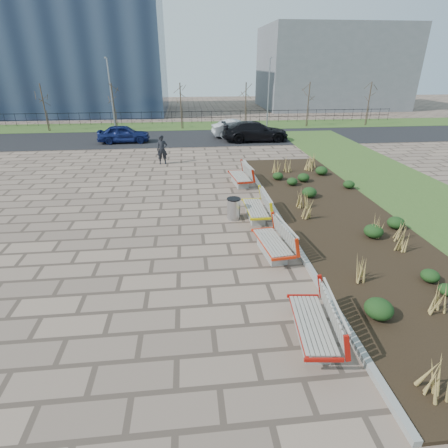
{
  "coord_description": "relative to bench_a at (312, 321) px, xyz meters",
  "views": [
    {
      "loc": [
        0.42,
        -7.27,
        5.69
      ],
      "look_at": [
        1.5,
        3.0,
        0.9
      ],
      "focal_mm": 28.0,
      "sensor_mm": 36.0,
      "label": 1
    }
  ],
  "objects": [
    {
      "name": "ground",
      "position": [
        -3.0,
        1.43,
        -0.5
      ],
      "size": [
        120.0,
        120.0,
        0.0
      ],
      "primitive_type": "plane",
      "color": "#816A59",
      "rests_on": "ground"
    },
    {
      "name": "planting_bed",
      "position": [
        3.25,
        6.43,
        -0.45
      ],
      "size": [
        4.5,
        18.0,
        0.1
      ],
      "primitive_type": "cube",
      "color": "black",
      "rests_on": "ground"
    },
    {
      "name": "planting_curb",
      "position": [
        0.92,
        6.43,
        -0.42
      ],
      "size": [
        0.16,
        18.0,
        0.15
      ],
      "primitive_type": "cube",
      "color": "gray",
      "rests_on": "ground"
    },
    {
      "name": "grass_verge_near",
      "position": [
        8.0,
        6.43,
        -0.48
      ],
      "size": [
        5.0,
        38.0,
        0.04
      ],
      "primitive_type": "cube",
      "color": "#33511E",
      "rests_on": "ground"
    },
    {
      "name": "grass_verge_far",
      "position": [
        -3.0,
        29.43,
        -0.48
      ],
      "size": [
        80.0,
        5.0,
        0.04
      ],
      "primitive_type": "cube",
      "color": "#33511E",
      "rests_on": "ground"
    },
    {
      "name": "road",
      "position": [
        -3.0,
        23.43,
        -0.49
      ],
      "size": [
        80.0,
        7.0,
        0.02
      ],
      "primitive_type": "cube",
      "color": "black",
      "rests_on": "ground"
    },
    {
      "name": "bench_a",
      "position": [
        0.0,
        0.0,
        0.0
      ],
      "size": [
        1.12,
        2.18,
        1.0
      ],
      "primitive_type": null,
      "rotation": [
        0.0,
        0.0,
        -0.11
      ],
      "color": "#A9120B",
      "rests_on": "ground"
    },
    {
      "name": "bench_b",
      "position": [
        0.0,
        3.87,
        0.0
      ],
      "size": [
        1.13,
        2.19,
        1.0
      ],
      "primitive_type": null,
      "rotation": [
        0.0,
        0.0,
        0.11
      ],
      "color": "red",
      "rests_on": "ground"
    },
    {
      "name": "bench_c",
      "position": [
        0.0,
        6.78,
        0.0
      ],
      "size": [
        0.91,
        2.1,
        1.0
      ],
      "primitive_type": null,
      "rotation": [
        0.0,
        0.0,
        0.0
      ],
      "color": "yellow",
      "rests_on": "ground"
    },
    {
      "name": "bench_d",
      "position": [
        0.0,
        11.05,
        0.0
      ],
      "size": [
        1.13,
        2.19,
        1.0
      ],
      "primitive_type": null,
      "rotation": [
        0.0,
        0.0,
        0.11
      ],
      "color": "#AB1D0B",
      "rests_on": "ground"
    },
    {
      "name": "litter_bin",
      "position": [
        -0.87,
        6.8,
        -0.07
      ],
      "size": [
        0.52,
        0.52,
        0.85
      ],
      "primitive_type": "cylinder",
      "color": "#B2B2B7",
      "rests_on": "ground"
    },
    {
      "name": "pedestrian",
      "position": [
        -4.11,
        15.52,
        0.38
      ],
      "size": [
        0.67,
        0.47,
        1.75
      ],
      "primitive_type": "imported",
      "rotation": [
        0.0,
        0.0,
        0.09
      ],
      "color": "black",
      "rests_on": "ground"
    },
    {
      "name": "car_blue",
      "position": [
        -7.42,
        22.14,
        0.18
      ],
      "size": [
        3.96,
        1.74,
        1.33
      ],
      "primitive_type": "imported",
      "rotation": [
        0.0,
        0.0,
        1.61
      ],
      "color": "#121D52",
      "rests_on": "road"
    },
    {
      "name": "car_silver",
      "position": [
        1.61,
        23.42,
        0.21
      ],
      "size": [
        4.29,
        1.87,
        1.37
      ],
      "primitive_type": "imported",
      "rotation": [
        0.0,
        0.0,
        1.67
      ],
      "color": "#B3B5BB",
      "rests_on": "road"
    },
    {
      "name": "car_black",
      "position": [
        2.78,
        21.64,
        0.27
      ],
      "size": [
        5.22,
        2.2,
        1.5
      ],
      "primitive_type": "imported",
      "rotation": [
        0.0,
        0.0,
        1.59
      ],
      "color": "black",
      "rests_on": "road"
    },
    {
      "name": "tree_a",
      "position": [
        -15.0,
        27.93,
        1.54
      ],
      "size": [
        1.4,
        1.4,
        4.0
      ],
      "primitive_type": null,
      "color": "#4C3D2D",
      "rests_on": "grass_verge_far"
    },
    {
      "name": "tree_b",
      "position": [
        -9.0,
        27.93,
        1.54
      ],
      "size": [
        1.4,
        1.4,
        4.0
      ],
      "primitive_type": null,
      "color": "#4C3D2D",
      "rests_on": "grass_verge_far"
    },
    {
      "name": "tree_c",
      "position": [
        -3.0,
        27.93,
        1.54
      ],
      "size": [
        1.4,
        1.4,
        4.0
      ],
      "primitive_type": null,
      "color": "#4C3D2D",
      "rests_on": "grass_verge_far"
    },
    {
      "name": "tree_d",
      "position": [
        3.0,
        27.93,
        1.54
      ],
      "size": [
        1.4,
        1.4,
        4.0
      ],
      "primitive_type": null,
      "color": "#4C3D2D",
      "rests_on": "grass_verge_far"
    },
    {
      "name": "tree_e",
      "position": [
        9.0,
        27.93,
        1.54
      ],
      "size": [
        1.4,
        1.4,
        4.0
      ],
      "primitive_type": null,
      "color": "#4C3D2D",
      "rests_on": "grass_verge_far"
    },
    {
      "name": "tree_f",
      "position": [
        15.0,
        27.93,
        1.54
      ],
      "size": [
        1.4,
        1.4,
        4.0
      ],
      "primitive_type": null,
      "color": "#4C3D2D",
      "rests_on": "grass_verge_far"
    },
    {
      "name": "lamp_west",
      "position": [
        -9.0,
        27.43,
        2.54
      ],
      "size": [
        0.24,
        0.6,
        6.0
      ],
      "primitive_type": null,
      "color": "gray",
      "rests_on": "grass_verge_far"
    },
    {
      "name": "lamp_east",
      "position": [
        5.0,
        27.43,
        2.54
      ],
      "size": [
        0.24,
        0.6,
        6.0
      ],
      "primitive_type": null,
      "color": "gray",
      "rests_on": "grass_verge_far"
    },
    {
      "name": "railing_fence",
      "position": [
        -3.0,
        30.93,
        0.14
      ],
      "size": [
        44.0,
        0.1,
        1.2
      ],
      "primitive_type": null,
      "color": "black",
      "rests_on": "grass_verge_far"
    },
    {
      "name": "building_grey",
      "position": [
        17.0,
        43.43,
        4.5
      ],
      "size": [
        18.0,
        12.0,
        10.0
      ],
      "primitive_type": "cube",
      "color": "slate",
      "rests_on": "ground"
    }
  ]
}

